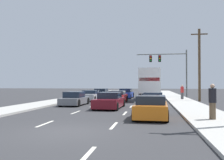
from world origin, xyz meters
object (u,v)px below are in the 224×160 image
object	(u,v)px
car_silver	(91,96)
car_maroon	(110,101)
car_gray	(75,99)
traffic_signal_mast	(166,63)
car_black	(101,94)
car_blue	(126,94)
car_orange	(151,108)
utility_pole_mid	(199,64)
car_white	(153,100)
pedestrian_near_corner	(213,101)
box_truck	(151,83)
car_red	(117,97)
pedestrian_mid_block	(182,92)

from	to	relation	value
car_silver	car_maroon	distance (m)	9.06
car_gray	traffic_signal_mast	xyz separation A→B (m)	(9.02, 15.47, 4.54)
car_silver	car_maroon	bearing A→B (deg)	-66.64
car_black	car_blue	bearing A→B (deg)	-1.97
car_blue	car_orange	world-z (taller)	car_blue
car_black	car_maroon	world-z (taller)	car_black
car_orange	utility_pole_mid	bearing A→B (deg)	70.09
car_maroon	car_white	distance (m)	4.18
car_gray	pedestrian_near_corner	world-z (taller)	pedestrian_near_corner
traffic_signal_mast	utility_pole_mid	xyz separation A→B (m)	(3.25, -8.23, -0.89)
car_silver	car_blue	size ratio (longest dim) A/B	0.95
box_truck	pedestrian_near_corner	bearing A→B (deg)	-79.21
car_red	car_white	xyz separation A→B (m)	(3.74, -4.14, -0.02)
car_red	box_truck	xyz separation A→B (m)	(3.49, 3.95, 1.52)
car_blue	car_red	world-z (taller)	car_blue
car_gray	box_truck	world-z (taller)	box_truck
traffic_signal_mast	utility_pole_mid	world-z (taller)	utility_pole_mid
box_truck	car_orange	xyz separation A→B (m)	(0.08, -15.72, -1.51)
car_maroon	box_truck	size ratio (longest dim) A/B	0.55
car_red	pedestrian_mid_block	world-z (taller)	pedestrian_mid_block
car_white	car_orange	xyz separation A→B (m)	(-0.16, -7.64, 0.03)
car_silver	utility_pole_mid	world-z (taller)	utility_pole_mid
car_orange	box_truck	bearing A→B (deg)	90.30
pedestrian_near_corner	box_truck	bearing A→B (deg)	100.79
pedestrian_near_corner	car_orange	bearing A→B (deg)	161.90
car_black	pedestrian_mid_block	world-z (taller)	pedestrian_mid_block
car_gray	car_blue	size ratio (longest dim) A/B	0.90
car_orange	car_red	bearing A→B (deg)	106.88
car_blue	car_black	bearing A→B (deg)	178.03
car_silver	car_red	size ratio (longest dim) A/B	1.03
utility_pole_mid	car_orange	bearing A→B (deg)	-109.91
car_silver	car_gray	distance (m)	6.10
car_red	utility_pole_mid	xyz separation A→B (m)	(8.92, 2.98, 3.63)
car_white	pedestrian_near_corner	size ratio (longest dim) A/B	2.26
box_truck	car_orange	bearing A→B (deg)	-89.70
traffic_signal_mast	car_white	bearing A→B (deg)	-97.19
car_orange	car_black	bearing A→B (deg)	109.11
car_silver	pedestrian_mid_block	size ratio (longest dim) A/B	2.57
car_gray	pedestrian_mid_block	xyz separation A→B (m)	(10.56, 8.85, 0.41)
car_gray	car_maroon	xyz separation A→B (m)	(3.62, -2.21, 0.02)
car_black	box_truck	xyz separation A→B (m)	(6.89, -4.38, 1.52)
car_black	pedestrian_mid_block	distance (m)	11.26
car_maroon	pedestrian_near_corner	size ratio (longest dim) A/B	2.59
car_red	utility_pole_mid	size ratio (longest dim) A/B	0.51
pedestrian_near_corner	car_gray	bearing A→B (deg)	139.62
car_blue	box_truck	size ratio (longest dim) A/B	0.53
traffic_signal_mast	pedestrian_near_corner	world-z (taller)	traffic_signal_mast
car_blue	car_white	bearing A→B (deg)	-73.62
traffic_signal_mast	pedestrian_mid_block	bearing A→B (deg)	-76.86
traffic_signal_mast	car_maroon	bearing A→B (deg)	-106.99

